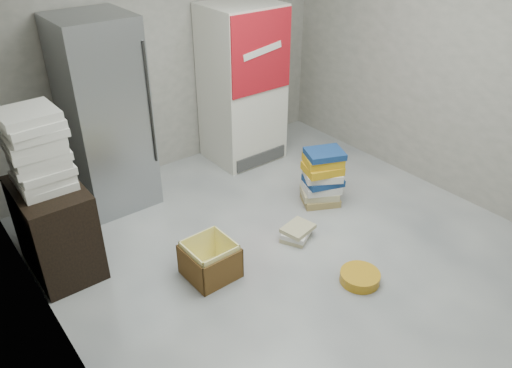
{
  "coord_description": "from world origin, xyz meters",
  "views": [
    {
      "loc": [
        -2.48,
        -2.3,
        2.84
      ],
      "look_at": [
        -0.16,
        0.7,
        0.58
      ],
      "focal_mm": 35.0,
      "sensor_mm": 36.0,
      "label": 1
    }
  ],
  "objects_px": {
    "coke_cooler": "(242,85)",
    "cardboard_box": "(210,262)",
    "phonebook_stack_main": "(322,177)",
    "steel_fridge": "(105,116)",
    "wood_shelf": "(56,228)"
  },
  "relations": [
    {
      "from": "steel_fridge",
      "to": "wood_shelf",
      "type": "xyz_separation_m",
      "value": [
        -0.83,
        -0.73,
        -0.55
      ]
    },
    {
      "from": "steel_fridge",
      "to": "wood_shelf",
      "type": "relative_size",
      "value": 2.37
    },
    {
      "from": "coke_cooler",
      "to": "phonebook_stack_main",
      "type": "bearing_deg",
      "value": -89.91
    },
    {
      "from": "wood_shelf",
      "to": "phonebook_stack_main",
      "type": "xyz_separation_m",
      "value": [
        2.48,
        -0.63,
        -0.1
      ]
    },
    {
      "from": "cardboard_box",
      "to": "steel_fridge",
      "type": "bearing_deg",
      "value": 92.82
    },
    {
      "from": "coke_cooler",
      "to": "cardboard_box",
      "type": "distance_m",
      "value": 2.35
    },
    {
      "from": "wood_shelf",
      "to": "phonebook_stack_main",
      "type": "bearing_deg",
      "value": -14.24
    },
    {
      "from": "wood_shelf",
      "to": "cardboard_box",
      "type": "xyz_separation_m",
      "value": [
        0.95,
        -0.88,
        -0.27
      ]
    },
    {
      "from": "steel_fridge",
      "to": "phonebook_stack_main",
      "type": "distance_m",
      "value": 2.24
    },
    {
      "from": "coke_cooler",
      "to": "steel_fridge",
      "type": "bearing_deg",
      "value": 179.82
    },
    {
      "from": "steel_fridge",
      "to": "cardboard_box",
      "type": "xyz_separation_m",
      "value": [
        0.12,
        -1.61,
        -0.82
      ]
    },
    {
      "from": "coke_cooler",
      "to": "phonebook_stack_main",
      "type": "distance_m",
      "value": 1.48
    },
    {
      "from": "cardboard_box",
      "to": "coke_cooler",
      "type": "bearing_deg",
      "value": 45.0
    },
    {
      "from": "steel_fridge",
      "to": "wood_shelf",
      "type": "bearing_deg",
      "value": -138.69
    },
    {
      "from": "coke_cooler",
      "to": "cardboard_box",
      "type": "bearing_deg",
      "value": -133.72
    }
  ]
}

